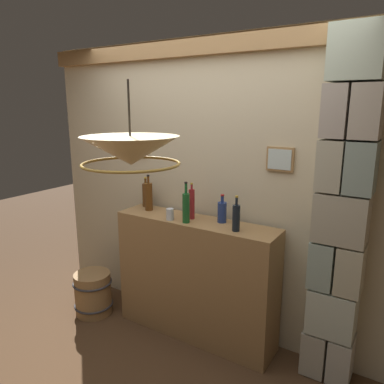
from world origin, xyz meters
TOP-DOWN VIEW (x-y plane):
  - panelled_rear_partition at (-0.00, 1.10)m, footprint 3.49×0.15m
  - stone_pillar at (1.12, 0.97)m, footprint 0.36×0.30m
  - bar_shelf_unit at (0.00, 0.85)m, footprint 1.43×0.34m
  - liquor_bottle_bourbon at (0.21, 0.92)m, footprint 0.07×0.07m
  - liquor_bottle_mezcal at (0.40, 0.79)m, footprint 0.06×0.06m
  - liquor_bottle_port at (-0.03, 0.76)m, footprint 0.06×0.06m
  - liquor_bottle_vodka at (-0.51, 0.88)m, footprint 0.07×0.07m
  - liquor_bottle_sherry at (-0.05, 0.87)m, footprint 0.05×0.05m
  - liquor_bottle_rye at (-0.61, 0.96)m, footprint 0.07×0.07m
  - glass_tumbler_rocks at (-0.18, 0.75)m, footprint 0.06×0.06m
  - pendant_lamp at (0.16, -0.09)m, footprint 0.55×0.55m
  - wooden_barrel at (-1.01, 0.60)m, footprint 0.37×0.37m

SIDE VIEW (x-z plane):
  - wooden_barrel at x=-1.01m, z-range 0.00..0.41m
  - bar_shelf_unit at x=0.00m, z-range 0.00..1.05m
  - glass_tumbler_rocks at x=-0.18m, z-range 1.05..1.15m
  - liquor_bottle_bourbon at x=0.21m, z-range 1.03..1.26m
  - liquor_bottle_mezcal at x=0.40m, z-range 1.02..1.30m
  - liquor_bottle_rye at x=-0.61m, z-range 1.03..1.31m
  - liquor_bottle_port at x=-0.03m, z-range 1.02..1.35m
  - liquor_bottle_vodka at x=-0.51m, z-range 1.02..1.35m
  - liquor_bottle_sherry at x=-0.05m, z-range 1.03..1.34m
  - stone_pillar at x=1.12m, z-range 0.01..2.47m
  - panelled_rear_partition at x=0.00m, z-range 0.08..2.60m
  - pendant_lamp at x=0.16m, z-range 1.50..1.96m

